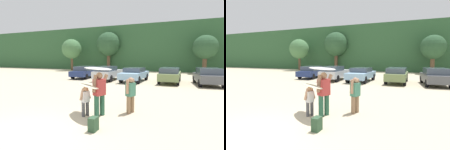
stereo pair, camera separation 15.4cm
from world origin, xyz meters
TOP-DOWN VIEW (x-y plane):
  - ground_plane at (0.00, 0.00)m, footprint 120.00×120.00m
  - hillside_ridge at (0.00, 33.64)m, footprint 108.00×12.00m
  - tree_left at (-15.35, 24.67)m, footprint 3.66×3.66m
  - tree_center_left at (-8.77, 26.98)m, footprint 4.41×4.41m
  - tree_center_right at (7.14, 25.52)m, footprint 3.49×3.49m
  - parked_car_navy at (-6.39, 14.51)m, footprint 2.17×4.65m
  - parked_car_silver at (-3.01, 13.49)m, footprint 1.88×4.52m
  - parked_car_sky_blue at (-0.17, 13.57)m, footprint 2.06×4.57m
  - parked_car_olive_green at (3.20, 13.86)m, footprint 1.85×4.58m
  - parked_car_dark_gray at (6.35, 13.57)m, footprint 2.30×4.23m
  - person_adult at (1.29, 2.75)m, footprint 0.47×0.82m
  - person_child at (0.78, 2.51)m, footprint 0.31×0.56m
  - person_companion at (2.34, 3.60)m, footprint 0.40×0.61m
  - surfboard_white at (1.15, 2.81)m, footprint 2.08×1.72m
  - surfboard_cream at (0.91, 2.46)m, footprint 1.67×1.38m
  - backpack_dropped at (1.78, 1.33)m, footprint 0.24×0.34m

SIDE VIEW (x-z plane):
  - ground_plane at x=0.00m, z-range 0.00..0.00m
  - backpack_dropped at x=1.78m, z-range 0.00..0.45m
  - person_child at x=0.78m, z-range 0.08..1.28m
  - parked_car_navy at x=-6.39m, z-range 0.04..1.43m
  - parked_car_sky_blue at x=-0.17m, z-range 0.06..1.44m
  - parked_car_dark_gray at x=6.35m, z-range 0.04..1.53m
  - parked_car_olive_green at x=3.20m, z-range 0.07..1.51m
  - parked_car_silver at x=-3.01m, z-range 0.05..1.56m
  - person_companion at x=2.34m, z-range 0.10..1.63m
  - person_adult at x=1.29m, z-range 0.11..1.89m
  - surfboard_cream at x=0.91m, z-range 1.18..1.31m
  - surfboard_white at x=1.15m, z-range 1.88..1.97m
  - tree_center_right at x=7.14m, z-range 1.03..6.69m
  - tree_left at x=-15.35m, z-range 1.08..6.95m
  - hillside_ridge at x=0.00m, z-range 0.00..8.36m
  - tree_center_left at x=-8.77m, z-range 1.31..8.42m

